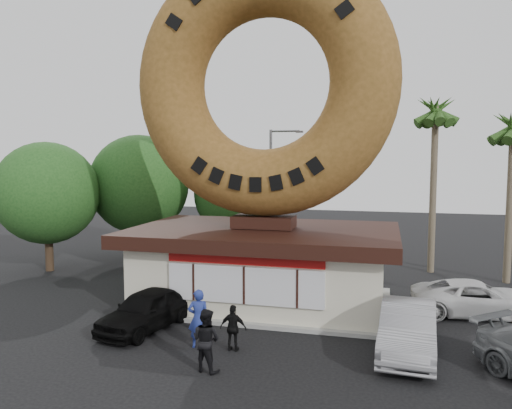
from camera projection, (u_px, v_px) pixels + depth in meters
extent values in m
plane|color=black|center=(219.00, 356.00, 15.83)|extent=(90.00, 90.00, 0.00)
cube|color=beige|center=(264.00, 269.00, 21.47)|extent=(10.00, 6.00, 3.00)
cube|color=#999993|center=(264.00, 301.00, 21.60)|extent=(10.60, 6.60, 0.15)
cube|color=#3F3F3F|center=(264.00, 233.00, 21.32)|extent=(10.00, 6.00, 0.10)
cube|color=black|center=(264.00, 234.00, 21.33)|extent=(11.20, 7.20, 0.55)
cube|color=silver|center=(244.00, 285.00, 18.52)|extent=(6.00, 0.12, 1.40)
cube|color=#A10F0D|center=(244.00, 259.00, 18.41)|extent=(6.00, 0.10, 0.45)
cube|color=black|center=(264.00, 222.00, 21.27)|extent=(2.60, 1.40, 0.50)
torus|color=brown|center=(264.00, 84.00, 20.73)|extent=(11.07, 2.82, 11.07)
cylinder|color=#473321|center=(141.00, 233.00, 30.58)|extent=(0.44, 0.44, 3.30)
sphere|color=#1C4819|center=(139.00, 184.00, 30.30)|extent=(6.00, 6.00, 6.00)
cylinder|color=#473321|center=(236.00, 235.00, 31.15)|extent=(0.44, 0.44, 2.86)
sphere|color=#1C4819|center=(236.00, 194.00, 30.90)|extent=(5.20, 5.20, 5.20)
cylinder|color=#473321|center=(49.00, 243.00, 27.62)|extent=(0.44, 0.44, 3.08)
sphere|color=#1C4819|center=(47.00, 193.00, 27.35)|extent=(5.60, 5.60, 5.60)
cylinder|color=#726651|center=(433.00, 190.00, 27.01)|extent=(0.36, 0.36, 9.00)
cylinder|color=#726651|center=(510.00, 204.00, 24.73)|extent=(0.36, 0.36, 8.00)
cylinder|color=#59595E|center=(271.00, 194.00, 31.37)|extent=(0.18, 0.18, 8.00)
cylinder|color=#59595E|center=(285.00, 131.00, 30.77)|extent=(1.80, 0.12, 0.12)
cube|color=#59595E|center=(299.00, 132.00, 30.55)|extent=(0.45, 0.20, 0.12)
imported|color=navy|center=(199.00, 318.00, 16.49)|extent=(0.82, 0.67, 1.96)
imported|color=black|center=(206.00, 340.00, 14.67)|extent=(1.06, 0.92, 1.87)
imported|color=black|center=(233.00, 328.00, 16.19)|extent=(0.89, 0.37, 1.52)
imported|color=black|center=(146.00, 310.00, 18.25)|extent=(2.54, 4.52, 1.45)
imported|color=gray|center=(408.00, 329.00, 16.04)|extent=(1.99, 4.93, 1.59)
imported|color=silver|center=(477.00, 299.00, 19.81)|extent=(5.18, 2.74, 1.39)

